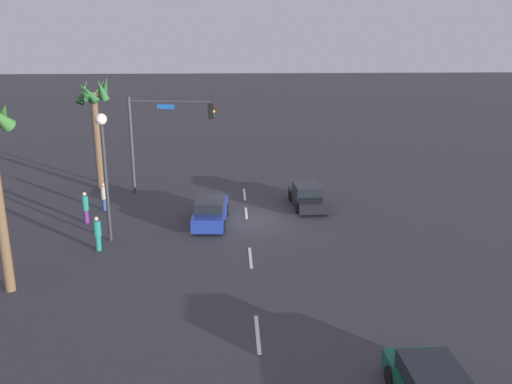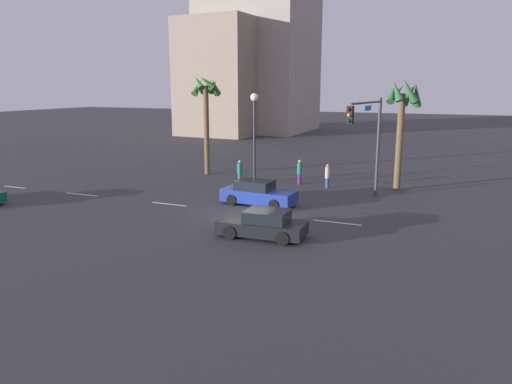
# 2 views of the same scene
# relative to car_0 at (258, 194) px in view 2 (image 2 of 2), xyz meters

# --- Properties ---
(ground_plane) EXTENTS (220.00, 220.00, 0.00)m
(ground_plane) POSITION_rel_car_0_xyz_m (0.23, -2.03, -0.67)
(ground_plane) COLOR #333338
(lane_stripe_0) EXTENTS (2.03, 0.14, 0.01)m
(lane_stripe_0) POSITION_rel_car_0_xyz_m (-17.77, -2.03, -0.66)
(lane_stripe_0) COLOR silver
(lane_stripe_0) RESTS_ON ground_plane
(lane_stripe_1) EXTENTS (2.57, 0.14, 0.01)m
(lane_stripe_1) POSITION_rel_car_0_xyz_m (-11.70, -2.03, -0.66)
(lane_stripe_1) COLOR silver
(lane_stripe_1) RESTS_ON ground_plane
(lane_stripe_2) EXTENTS (2.43, 0.14, 0.01)m
(lane_stripe_2) POSITION_rel_car_0_xyz_m (-4.94, -2.03, -0.66)
(lane_stripe_2) COLOR silver
(lane_stripe_2) RESTS_ON ground_plane
(lane_stripe_3) EXTENTS (2.11, 0.14, 0.01)m
(lane_stripe_3) POSITION_rel_car_0_xyz_m (1.58, -2.03, -0.66)
(lane_stripe_3) COLOR silver
(lane_stripe_3) RESTS_ON ground_plane
(lane_stripe_4) EXTENTS (2.58, 0.14, 0.01)m
(lane_stripe_4) POSITION_rel_car_0_xyz_m (5.37, -2.03, -0.66)
(lane_stripe_4) COLOR silver
(lane_stripe_4) RESTS_ON ground_plane
(car_0) EXTENTS (4.56, 2.00, 1.46)m
(car_0) POSITION_rel_car_0_xyz_m (0.00, 0.00, 0.00)
(car_0) COLOR navy
(car_0) RESTS_ON ground_plane
(car_1) EXTENTS (4.21, 2.05, 1.31)m
(car_1) POSITION_rel_car_0_xyz_m (2.74, -5.81, -0.06)
(car_1) COLOR black
(car_1) RESTS_ON ground_plane
(traffic_signal) EXTENTS (1.03, 5.54, 6.28)m
(traffic_signal) POSITION_rel_car_0_xyz_m (5.84, 3.35, 3.62)
(traffic_signal) COLOR #38383D
(traffic_signal) RESTS_ON ground_plane
(streetlamp) EXTENTS (0.56, 0.56, 6.50)m
(streetlamp) POSITION_rel_car_0_xyz_m (-2.38, 5.02, 3.85)
(streetlamp) COLOR #2D2D33
(streetlamp) RESTS_ON ground_plane
(pedestrian_0) EXTENTS (0.49, 0.49, 1.78)m
(pedestrian_0) POSITION_rel_car_0_xyz_m (0.36, 6.92, 0.27)
(pedestrian_0) COLOR #59266B
(pedestrian_0) RESTS_ON ground_plane
(pedestrian_1) EXTENTS (0.46, 0.46, 1.68)m
(pedestrian_1) POSITION_rel_car_0_xyz_m (2.57, 6.39, 0.22)
(pedestrian_1) COLOR #2D478C
(pedestrian_1) RESTS_ON ground_plane
(pedestrian_2) EXTENTS (0.52, 0.52, 1.73)m
(pedestrian_2) POSITION_rel_car_0_xyz_m (-3.68, 5.34, 0.24)
(pedestrian_2) COLOR #1E7266
(pedestrian_2) RESTS_ON ground_plane
(palm_tree_0) EXTENTS (2.30, 2.58, 7.57)m
(palm_tree_0) POSITION_rel_car_0_xyz_m (7.22, 7.61, 4.84)
(palm_tree_0) COLOR brown
(palm_tree_0) RESTS_ON ground_plane
(palm_tree_1) EXTENTS (2.22, 2.29, 7.91)m
(palm_tree_1) POSITION_rel_car_0_xyz_m (-7.80, 8.03, 5.21)
(palm_tree_1) COLOR brown
(palm_tree_1) RESTS_ON ground_plane
(building_0) EXTENTS (15.52, 16.33, 20.72)m
(building_0) POSITION_rel_car_0_xyz_m (-19.29, 46.26, 9.69)
(building_0) COLOR #9E9384
(building_0) RESTS_ON ground_plane
(building_1) EXTENTS (11.45, 12.07, 16.36)m
(building_1) POSITION_rel_car_0_xyz_m (-21.56, 38.39, 7.51)
(building_1) COLOR gray
(building_1) RESTS_ON ground_plane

